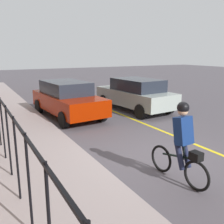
% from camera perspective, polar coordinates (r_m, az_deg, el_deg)
% --- Properties ---
extents(ground_plane, '(80.00, 80.00, 0.00)m').
position_cam_1_polar(ground_plane, '(7.36, 10.33, -9.62)').
color(ground_plane, '#4B464D').
extents(lane_line_centre, '(36.00, 0.12, 0.01)m').
position_cam_1_polar(lane_line_centre, '(8.41, 18.89, -7.17)').
color(lane_line_centre, yellow).
rests_on(lane_line_centre, ground).
extents(sidewalk, '(40.00, 3.20, 0.15)m').
position_cam_1_polar(sidewalk, '(5.97, -16.86, -14.90)').
color(sidewalk, gray).
rests_on(sidewalk, ground).
extents(iron_fence, '(18.34, 0.04, 1.60)m').
position_cam_1_polar(iron_fence, '(6.43, -22.97, -2.17)').
color(iron_fence, black).
rests_on(iron_fence, sidewalk).
extents(cyclist_lead, '(1.71, 0.38, 1.83)m').
position_cam_1_polar(cyclist_lead, '(5.76, 15.38, -6.75)').
color(cyclist_lead, black).
rests_on(cyclist_lead, ground).
extents(patrol_sedan, '(4.53, 2.21, 1.58)m').
position_cam_1_polar(patrol_sedan, '(12.64, 5.26, 4.04)').
color(patrol_sedan, gray).
rests_on(patrol_sedan, ground).
extents(parked_sedan_rear, '(4.53, 2.19, 1.58)m').
position_cam_1_polar(parked_sedan_rear, '(11.51, -9.99, 2.99)').
color(parked_sedan_rear, '#871700').
rests_on(parked_sedan_rear, ground).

